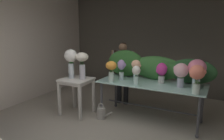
# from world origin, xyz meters

# --- Properties ---
(ground_plane) EXTENTS (8.08, 8.08, 0.00)m
(ground_plane) POSITION_xyz_m (0.00, 1.84, 0.00)
(ground_plane) COLOR #9E9384
(wall_back) EXTENTS (5.68, 0.12, 2.80)m
(wall_back) POSITION_xyz_m (0.00, 3.67, 1.40)
(wall_back) COLOR #5B564C
(wall_back) RESTS_ON ground
(wall_left) EXTENTS (0.12, 3.79, 2.80)m
(wall_left) POSITION_xyz_m (-2.84, 1.84, 1.40)
(wall_left) COLOR beige
(wall_left) RESTS_ON ground
(display_table_glass) EXTENTS (2.12, 0.87, 0.80)m
(display_table_glass) POSITION_xyz_m (0.42, 1.62, 0.68)
(display_table_glass) COLOR #A5D3CA
(display_table_glass) RESTS_ON ground
(side_table_white) EXTENTS (0.62, 0.59, 0.80)m
(side_table_white) POSITION_xyz_m (-1.10, 1.17, 0.68)
(side_table_white) COLOR silver
(side_table_white) RESTS_ON ground
(florist) EXTENTS (0.61, 0.24, 1.52)m
(florist) POSITION_xyz_m (-0.49, 2.23, 0.94)
(florist) COLOR #232328
(florist) RESTS_ON ground
(foliage_backdrop) EXTENTS (2.31, 0.30, 0.59)m
(foliage_backdrop) POSITION_xyz_m (0.34, 1.93, 1.06)
(foliage_backdrop) COLOR #2D6028
(foliage_backdrop) RESTS_ON display_table_glass
(vase_ivory_peonies) EXTENTS (0.16, 0.16, 0.38)m
(vase_ivory_peonies) POSITION_xyz_m (0.22, 1.31, 1.02)
(vase_ivory_peonies) COLOR silver
(vase_ivory_peonies) RESTS_ON display_table_glass
(vase_magenta_stock) EXTENTS (0.23, 0.21, 0.41)m
(vase_magenta_stock) POSITION_xyz_m (0.61, 1.70, 1.03)
(vase_magenta_stock) COLOR silver
(vase_magenta_stock) RESTS_ON display_table_glass
(vase_blush_anemones) EXTENTS (0.27, 0.27, 0.45)m
(vase_blush_anemones) POSITION_xyz_m (0.99, 1.58, 1.07)
(vase_blush_anemones) COLOR silver
(vase_blush_anemones) RESTS_ON display_table_glass
(vase_coral_dahlias) EXTENTS (0.27, 0.25, 0.50)m
(vase_coral_dahlias) POSITION_xyz_m (1.30, 1.27, 1.11)
(vase_coral_dahlias) COLOR silver
(vase_coral_dahlias) RESTS_ON display_table_glass
(vase_sunset_carnations) EXTENTS (0.22, 0.22, 0.43)m
(vase_sunset_carnations) POSITION_xyz_m (-0.32, 1.31, 1.06)
(vase_sunset_carnations) COLOR silver
(vase_sunset_carnations) RESTS_ON display_table_glass
(vase_lilac_freesia) EXTENTS (0.20, 0.16, 0.43)m
(vase_lilac_freesia) POSITION_xyz_m (-0.22, 1.58, 1.05)
(vase_lilac_freesia) COLOR silver
(vase_lilac_freesia) RESTS_ON display_table_glass
(vase_rosy_tulips) EXTENTS (0.32, 0.32, 0.54)m
(vase_rosy_tulips) POSITION_xyz_m (1.26, 1.63, 1.14)
(vase_rosy_tulips) COLOR silver
(vase_rosy_tulips) RESTS_ON display_table_glass
(vase_peach_ranunculus) EXTENTS (0.21, 0.19, 0.45)m
(vase_peach_ranunculus) POSITION_xyz_m (0.10, 1.60, 1.07)
(vase_peach_ranunculus) COLOR silver
(vase_peach_ranunculus) RESTS_ON display_table_glass
(vase_white_roses_tall) EXTENTS (0.28, 0.27, 0.63)m
(vase_white_roses_tall) POSITION_xyz_m (-1.22, 1.17, 1.21)
(vase_white_roses_tall) COLOR silver
(vase_white_roses_tall) RESTS_ON side_table_white
(vase_cream_lisianthus_tall) EXTENTS (0.28, 0.27, 0.57)m
(vase_cream_lisianthus_tall) POSITION_xyz_m (-0.98, 1.23, 1.16)
(vase_cream_lisianthus_tall) COLOR silver
(vase_cream_lisianthus_tall) RESTS_ON side_table_white
(watering_can) EXTENTS (0.35, 0.18, 0.34)m
(watering_can) POSITION_xyz_m (-0.49, 1.19, 0.13)
(watering_can) COLOR #B7B2A8
(watering_can) RESTS_ON ground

